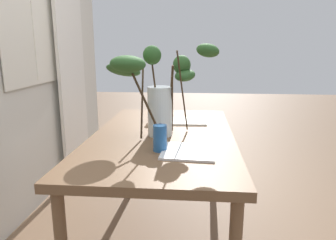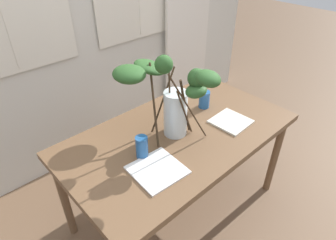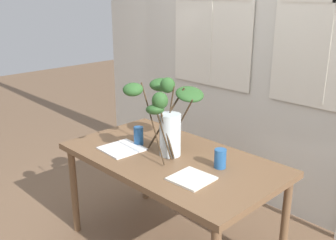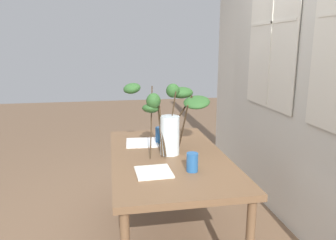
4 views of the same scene
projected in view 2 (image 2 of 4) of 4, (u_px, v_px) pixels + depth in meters
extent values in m
plane|color=brown|center=(177.00, 208.00, 2.29)|extent=(14.00, 14.00, 0.00)
cube|color=brown|center=(179.00, 135.00, 1.87)|extent=(1.51, 0.85, 0.04)
cylinder|color=brown|center=(275.00, 157.00, 2.25)|extent=(0.05, 0.05, 0.70)
cylinder|color=brown|center=(64.00, 198.00, 1.92)|extent=(0.05, 0.05, 0.70)
cylinder|color=brown|center=(204.00, 118.00, 2.69)|extent=(0.05, 0.05, 0.70)
cylinder|color=silver|center=(175.00, 113.00, 1.77)|extent=(0.15, 0.15, 0.29)
cylinder|color=silver|center=(175.00, 126.00, 1.83)|extent=(0.13, 0.13, 0.09)
cylinder|color=#382819|center=(189.00, 109.00, 1.61)|extent=(0.28, 0.06, 0.50)
ellipsoid|color=#285123|center=(208.00, 78.00, 1.38)|extent=(0.16, 0.16, 0.11)
cylinder|color=#382819|center=(170.00, 101.00, 1.71)|extent=(0.05, 0.07, 0.47)
ellipsoid|color=#285123|center=(164.00, 64.00, 1.57)|extent=(0.15, 0.15, 0.13)
cylinder|color=#382819|center=(154.00, 105.00, 1.71)|extent=(0.16, 0.24, 0.43)
ellipsoid|color=#285123|center=(129.00, 74.00, 1.57)|extent=(0.26, 0.26, 0.10)
cylinder|color=#382819|center=(163.00, 100.00, 1.80)|extent=(0.22, 0.03, 0.39)
ellipsoid|color=#285123|center=(150.00, 67.00, 1.75)|extent=(0.22, 0.23, 0.14)
cylinder|color=#382819|center=(185.00, 113.00, 1.71)|extent=(0.16, 0.02, 0.35)
ellipsoid|color=#285123|center=(196.00, 91.00, 1.57)|extent=(0.14, 0.14, 0.10)
cylinder|color=#382819|center=(185.00, 107.00, 1.71)|extent=(0.14, 0.05, 0.41)
ellipsoid|color=#285123|center=(197.00, 78.00, 1.56)|extent=(0.14, 0.14, 0.14)
cylinder|color=#235693|center=(142.00, 147.00, 1.63)|extent=(0.07, 0.07, 0.14)
cylinder|color=#235693|center=(204.00, 99.00, 2.08)|extent=(0.08, 0.08, 0.13)
cube|color=white|center=(157.00, 170.00, 1.57)|extent=(0.28, 0.28, 0.01)
cube|color=silver|center=(231.00, 121.00, 1.95)|extent=(0.24, 0.24, 0.01)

